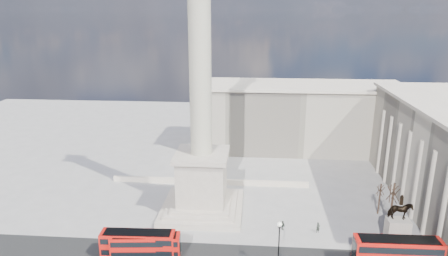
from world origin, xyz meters
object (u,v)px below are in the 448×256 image
red_bus_b (146,247)px  equestrian_statue (398,229)px  pedestrian_standing (425,252)px  pedestrian_walking (318,228)px  red_bus_a (139,245)px  nelsons_column (201,141)px  pedestrian_crossing (283,225)px  victorian_lamp (279,242)px  red_bus_c (398,253)px

red_bus_b → equestrian_statue: (36.44, 6.19, 0.89)m
red_bus_b → pedestrian_standing: red_bus_b is taller
pedestrian_walking → red_bus_a: bearing=177.1°
nelsons_column → red_bus_a: bearing=-115.4°
pedestrian_standing → pedestrian_crossing: bearing=-17.1°
red_bus_b → equestrian_statue: bearing=4.4°
red_bus_b → victorian_lamp: 18.66m
equestrian_statue → red_bus_c: bearing=-107.5°
nelsons_column → victorian_lamp: nelsons_column is taller
victorian_lamp → pedestrian_walking: victorian_lamp is taller
red_bus_a → pedestrian_crossing: bearing=22.3°
equestrian_statue → pedestrian_standing: (3.19, -2.54, -2.15)m
red_bus_a → red_bus_c: red_bus_c is taller
red_bus_b → red_bus_c: red_bus_c is taller
pedestrian_walking → pedestrian_standing: size_ratio=1.11×
red_bus_a → pedestrian_walking: 27.98m
pedestrian_walking → nelsons_column: bearing=141.1°
equestrian_statue → pedestrian_standing: equestrian_statue is taller
red_bus_a → pedestrian_standing: red_bus_a is taller
equestrian_statue → pedestrian_walking: (-11.09, 2.95, -2.06)m
equestrian_statue → pedestrian_crossing: equestrian_statue is taller
red_bus_b → victorian_lamp: victorian_lamp is taller
victorian_lamp → pedestrian_crossing: victorian_lamp is taller
victorian_lamp → equestrian_statue: equestrian_statue is taller
red_bus_c → pedestrian_standing: 6.08m
nelsons_column → equestrian_statue: bearing=-16.4°
red_bus_a → nelsons_column: bearing=62.7°
red_bus_b → pedestrian_standing: size_ratio=6.15×
red_bus_a → pedestrian_walking: (26.46, 8.97, -1.33)m
red_bus_c → pedestrian_standing: red_bus_c is taller
red_bus_a → pedestrian_standing: (40.74, 3.48, -1.42)m
victorian_lamp → pedestrian_walking: bearing=55.3°
victorian_lamp → pedestrian_standing: (21.11, 4.35, -3.43)m
red_bus_a → victorian_lamp: size_ratio=1.46×
nelsons_column → pedestrian_walking: bearing=-17.3°
red_bus_a → red_bus_c: (35.78, 0.39, 0.23)m
pedestrian_walking → pedestrian_standing: pedestrian_walking is taller
pedestrian_walking → pedestrian_standing: (14.28, -5.49, -0.09)m
nelsons_column → victorian_lamp: 21.99m
nelsons_column → equestrian_statue: size_ratio=5.88×
victorian_lamp → pedestrian_standing: 21.82m
red_bus_a → victorian_lamp: victorian_lamp is taller
red_bus_c → pedestrian_crossing: 17.47m
red_bus_c → pedestrian_standing: (4.97, 3.10, -1.65)m
red_bus_a → red_bus_b: red_bus_a is taller
red_bus_c → pedestrian_crossing: red_bus_c is taller
red_bus_a → victorian_lamp: (19.64, -0.87, 2.01)m
red_bus_a → red_bus_b: 1.14m
pedestrian_standing → nelsons_column: bearing=-19.4°
red_bus_c → red_bus_a: bearing=179.9°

